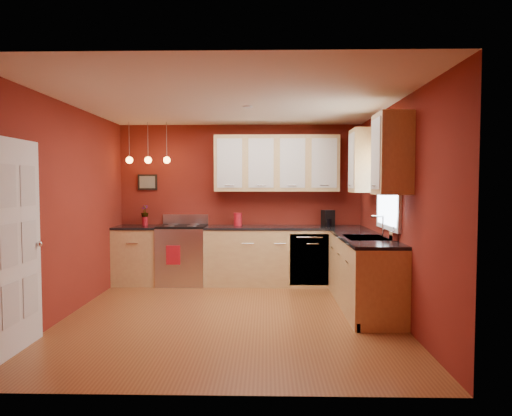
{
  "coord_description": "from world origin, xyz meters",
  "views": [
    {
      "loc": [
        0.43,
        -5.5,
        1.62
      ],
      "look_at": [
        0.29,
        1.0,
        1.28
      ],
      "focal_mm": 32.0,
      "sensor_mm": 36.0,
      "label": 1
    }
  ],
  "objects_px": {
    "gas_range": "(183,254)",
    "coffee_maker": "(328,219)",
    "sink": "(366,239)",
    "soap_pump": "(394,234)",
    "red_canister": "(238,219)"
  },
  "relations": [
    {
      "from": "gas_range",
      "to": "red_canister",
      "type": "relative_size",
      "value": 5.31
    },
    {
      "from": "gas_range",
      "to": "sink",
      "type": "relative_size",
      "value": 1.59
    },
    {
      "from": "sink",
      "to": "coffee_maker",
      "type": "relative_size",
      "value": 2.7
    },
    {
      "from": "red_canister",
      "to": "coffee_maker",
      "type": "xyz_separation_m",
      "value": [
        1.46,
        -0.04,
        0.01
      ]
    },
    {
      "from": "soap_pump",
      "to": "sink",
      "type": "bearing_deg",
      "value": 123.23
    },
    {
      "from": "sink",
      "to": "red_canister",
      "type": "distance_m",
      "value": 2.36
    },
    {
      "from": "sink",
      "to": "soap_pump",
      "type": "xyz_separation_m",
      "value": [
        0.25,
        -0.38,
        0.11
      ]
    },
    {
      "from": "sink",
      "to": "soap_pump",
      "type": "bearing_deg",
      "value": -56.77
    },
    {
      "from": "gas_range",
      "to": "sink",
      "type": "distance_m",
      "value": 3.05
    },
    {
      "from": "gas_range",
      "to": "sink",
      "type": "xyz_separation_m",
      "value": [
        2.62,
        -1.5,
        0.43
      ]
    },
    {
      "from": "gas_range",
      "to": "coffee_maker",
      "type": "distance_m",
      "value": 2.42
    },
    {
      "from": "coffee_maker",
      "to": "soap_pump",
      "type": "bearing_deg",
      "value": -96.76
    },
    {
      "from": "coffee_maker",
      "to": "gas_range",
      "type": "bearing_deg",
      "value": 159.36
    },
    {
      "from": "sink",
      "to": "soap_pump",
      "type": "distance_m",
      "value": 0.47
    },
    {
      "from": "red_canister",
      "to": "sink",
      "type": "bearing_deg",
      "value": -42.64
    }
  ]
}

